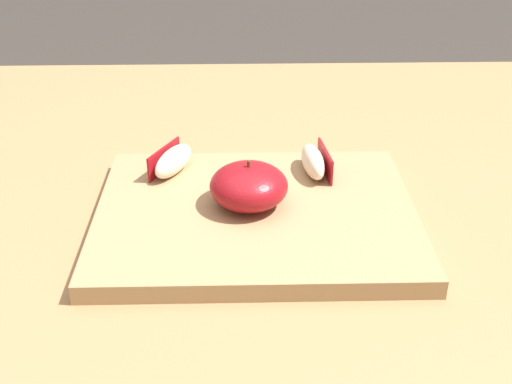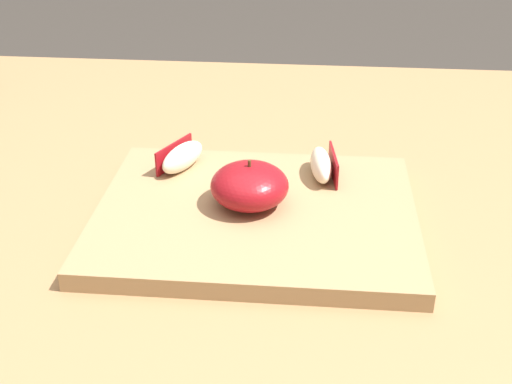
# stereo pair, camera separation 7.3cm
# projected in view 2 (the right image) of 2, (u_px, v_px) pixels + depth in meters

# --- Properties ---
(dining_table) EXTENTS (1.44, 1.00, 0.76)m
(dining_table) POSITION_uv_depth(u_px,v_px,m) (316.00, 263.00, 0.83)
(dining_table) COLOR #9E754C
(dining_table) RESTS_ON ground_plane
(cutting_board) EXTENTS (0.35, 0.28, 0.02)m
(cutting_board) POSITION_uv_depth(u_px,v_px,m) (256.00, 216.00, 0.74)
(cutting_board) COLOR #A37F56
(cutting_board) RESTS_ON dining_table
(apple_half_skin_up) EXTENTS (0.09, 0.09, 0.05)m
(apple_half_skin_up) POSITION_uv_depth(u_px,v_px,m) (250.00, 186.00, 0.73)
(apple_half_skin_up) COLOR maroon
(apple_half_skin_up) RESTS_ON cutting_board
(apple_wedge_near_knife) EXTENTS (0.06, 0.08, 0.03)m
(apple_wedge_near_knife) POSITION_uv_depth(u_px,v_px,m) (182.00, 157.00, 0.81)
(apple_wedge_near_knife) COLOR #F4EACC
(apple_wedge_near_knife) RESTS_ON cutting_board
(apple_wedge_left) EXTENTS (0.03, 0.08, 0.03)m
(apple_wedge_left) POSITION_uv_depth(u_px,v_px,m) (323.00, 165.00, 0.79)
(apple_wedge_left) COLOR #F4EACC
(apple_wedge_left) RESTS_ON cutting_board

